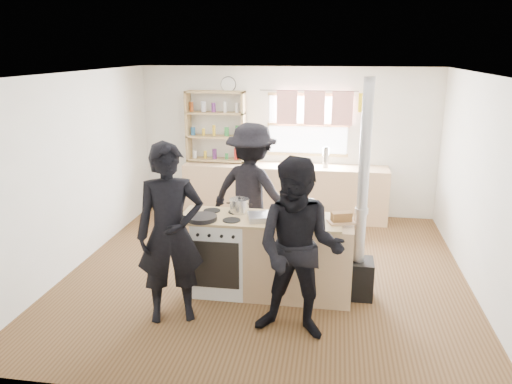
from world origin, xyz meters
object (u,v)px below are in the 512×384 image
Objects in this scene: stockpot_stove at (239,206)px; flue_heater at (359,243)px; thermos at (326,158)px; skillet_greens at (202,218)px; cooking_island at (272,256)px; bread_board at (341,218)px; roast_tray at (264,217)px; stockpot_counter at (302,210)px; person_near_right at (299,250)px; person_near_left at (170,234)px; person_far at (252,192)px.

flue_heater reaches higher than stockpot_stove.
skillet_greens is (-1.30, -2.95, -0.10)m from thermos.
cooking_island is 0.92m from bread_board.
cooking_island is 0.79× the size of flue_heater.
stockpot_stove is 0.09× the size of flue_heater.
flue_heater reaches higher than bread_board.
roast_tray is 0.16× the size of flue_heater.
cooking_island is at bearing -174.88° from stockpot_counter.
cooking_island is 1.01m from person_near_right.
cooking_island is 5.38× the size of skillet_greens.
thermos is at bearing 47.45° from person_near_left.
person_near_right is (-0.16, -3.60, -0.15)m from thermos.
stockpot_counter is 0.17× the size of person_far.
person_far reaches higher than stockpot_counter.
flue_heater is (1.40, -0.07, -0.35)m from stockpot_stove.
person_near_right is at bearing -24.69° from person_near_left.
roast_tray is 1.09m from person_near_left.
person_far is at bearing 112.09° from cooking_island.
flue_heater reaches higher than stockpot_counter.
stockpot_stove is 0.75m from stockpot_counter.
cooking_island is 0.66m from stockpot_counter.
skillet_greens is 1.58× the size of stockpot_stove.
person_far is at bearing 126.97° from stockpot_counter.
flue_heater reaches higher than person_near_left.
thermos is 2.78m from stockpot_stove.
roast_tray is at bearing -102.25° from thermos.
roast_tray is at bearing 10.43° from skillet_greens.
skillet_greens is 0.69m from roast_tray.
stockpot_stove is (-0.41, 0.15, 0.55)m from cooking_island.
stockpot_stove is 0.12× the size of person_far.
bread_board is at bearing -85.03° from thermos.
skillet_greens is at bearing -173.99° from bread_board.
roast_tray is at bearing -33.40° from stockpot_stove.
skillet_greens is at bearing -169.00° from stockpot_counter.
roast_tray is at bearing -168.08° from stockpot_counter.
person_near_left is at bearing -143.81° from cooking_island.
roast_tray is 0.86m from bread_board.
flue_heater reaches higher than thermos.
stockpot_stove is at bearing 146.60° from roast_tray.
person_near_right is 0.98× the size of person_far.
cooking_island is 4.81× the size of roast_tray.
person_far is at bearing 89.75° from stockpot_stove.
person_near_left is 1.34m from person_near_right.
thermos reaches higher than stockpot_counter.
flue_heater reaches higher than skillet_greens.
thermos reaches higher than skillet_greens.
flue_heater is (0.66, 0.05, -0.37)m from stockpot_counter.
person_far reaches higher than skillet_greens.
person_near_right is at bearing -124.17° from flue_heater.
person_near_left is at bearing -113.19° from thermos.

